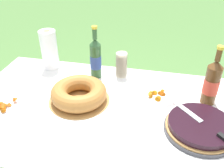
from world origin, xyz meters
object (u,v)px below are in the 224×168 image
at_px(berry_tart, 200,127).
at_px(snack_plate_left, 159,96).
at_px(snack_plate_near, 4,107).
at_px(cider_bottle_green, 96,58).
at_px(bundt_cake, 79,93).
at_px(cider_bottle_amber, 212,82).
at_px(serving_knife, 207,125).
at_px(cup_stack, 121,65).
at_px(paper_towel_roll, 49,50).

xyz_separation_m(berry_tart, snack_plate_left, (-0.20, 0.24, -0.02)).
bearing_deg(snack_plate_near, cider_bottle_green, 47.98).
relative_size(berry_tart, bundt_cake, 0.99).
distance_m(bundt_cake, snack_plate_near, 0.40).
bearing_deg(cider_bottle_amber, bundt_cake, -168.82).
distance_m(berry_tart, snack_plate_left, 0.32).
relative_size(bundt_cake, cider_bottle_amber, 1.01).
relative_size(serving_knife, cider_bottle_green, 0.86).
xyz_separation_m(berry_tart, cup_stack, (-0.46, 0.44, 0.05)).
relative_size(berry_tart, cup_stack, 2.07).
height_order(serving_knife, paper_towel_roll, paper_towel_roll).
relative_size(cider_bottle_amber, snack_plate_left, 1.70).
distance_m(serving_knife, cider_bottle_amber, 0.29).
bearing_deg(bundt_cake, cider_bottle_amber, 11.18).
height_order(cider_bottle_amber, paper_towel_roll, cider_bottle_amber).
distance_m(bundt_cake, cider_bottle_amber, 0.72).
bearing_deg(cider_bottle_green, snack_plate_left, -20.00).
bearing_deg(berry_tart, cup_stack, 136.38).
bearing_deg(berry_tart, cider_bottle_green, 147.44).
bearing_deg(bundt_cake, cup_stack, 60.77).
bearing_deg(paper_towel_roll, snack_plate_left, -15.31).
bearing_deg(snack_plate_near, cider_bottle_amber, 15.46).
xyz_separation_m(cider_bottle_amber, snack_plate_near, (-1.07, -0.30, -0.12)).
distance_m(berry_tart, cider_bottle_amber, 0.28).
bearing_deg(serving_knife, snack_plate_near, 48.32).
xyz_separation_m(snack_plate_left, paper_towel_roll, (-0.75, 0.21, 0.12)).
bearing_deg(snack_plate_near, serving_knife, 1.02).
relative_size(bundt_cake, cider_bottle_green, 1.00).
bearing_deg(berry_tart, paper_towel_roll, 154.78).
bearing_deg(berry_tart, bundt_cake, 169.59).
xyz_separation_m(berry_tart, serving_knife, (0.02, -0.02, 0.04)).
relative_size(serving_knife, bundt_cake, 0.86).
xyz_separation_m(cup_stack, paper_towel_roll, (-0.49, 0.01, 0.05)).
height_order(bundt_cake, snack_plate_near, bundt_cake).
relative_size(snack_plate_near, snack_plate_left, 1.08).
distance_m(serving_knife, cider_bottle_green, 0.76).
height_order(berry_tart, bundt_cake, bundt_cake).
distance_m(cider_bottle_amber, snack_plate_near, 1.12).
distance_m(serving_knife, paper_towel_roll, 1.08).
bearing_deg(serving_knife, snack_plate_left, -2.60).
xyz_separation_m(cider_bottle_amber, paper_towel_roll, (-1.01, 0.19, 0.00)).
bearing_deg(cup_stack, cider_bottle_amber, -19.33).
distance_m(bundt_cake, cider_bottle_green, 0.29).
xyz_separation_m(serving_knife, snack_plate_near, (-1.03, -0.02, -0.05)).
xyz_separation_m(bundt_cake, paper_towel_roll, (-0.31, 0.33, 0.08)).
relative_size(serving_knife, cider_bottle_amber, 0.87).
distance_m(bundt_cake, paper_towel_roll, 0.46).
height_order(snack_plate_left, paper_towel_roll, paper_towel_roll).
height_order(bundt_cake, paper_towel_roll, paper_towel_roll).
relative_size(cup_stack, paper_towel_roll, 0.61).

